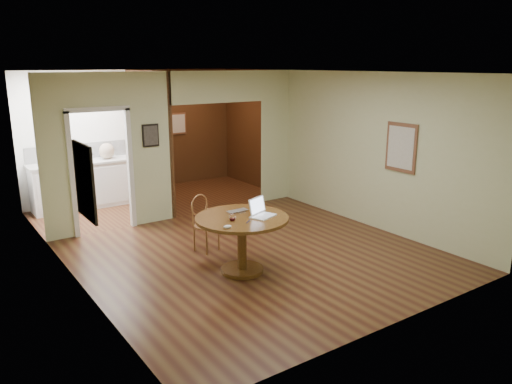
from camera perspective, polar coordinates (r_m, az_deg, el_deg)
floor at (r=7.59m, az=0.35°, el=-7.39°), size 5.00×5.00×0.00m
room_shell at (r=9.69m, az=-12.59°, el=4.98°), size 5.20×7.50×5.00m
dining_table at (r=6.87m, az=-1.62°, el=-4.51°), size 1.28×1.28×0.80m
chair at (r=7.75m, az=-6.01°, el=-3.16°), size 0.46×0.46×0.88m
open_laptop at (r=6.84m, az=0.50°, el=-2.19°), size 0.40×0.40×0.24m
closed_laptop at (r=6.99m, az=-1.93°, el=-2.28°), size 0.31×0.21×0.02m
mouse at (r=6.34m, az=-3.28°, el=-3.98°), size 0.12×0.08×0.05m
wine_glass at (r=6.63m, az=-2.71°, el=-2.87°), size 0.09×0.09×0.11m
pen at (r=6.60m, az=-0.87°, el=-3.37°), size 0.13×0.10×0.01m
kitchen_cabinet at (r=10.59m, az=-19.03°, el=0.83°), size 2.06×0.60×0.94m
grocery_bag at (r=10.61m, az=-16.69°, el=4.51°), size 0.40×0.38×0.32m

